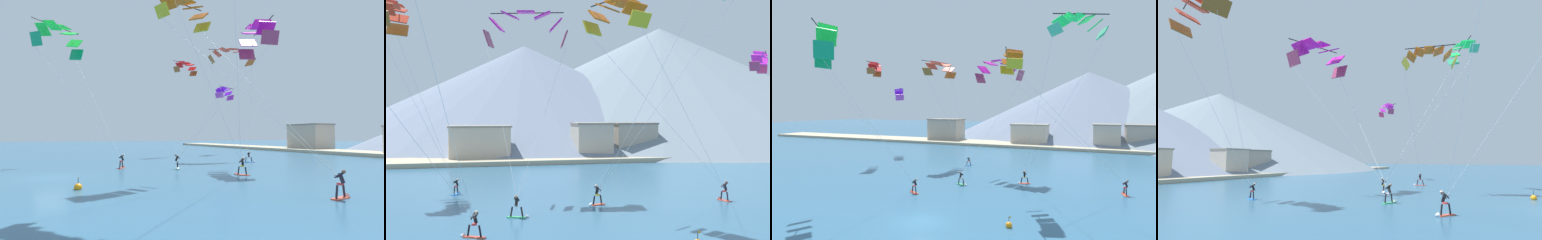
% 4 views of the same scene
% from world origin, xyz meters
% --- Properties ---
extents(ground_plane, '(400.00, 400.00, 0.00)m').
position_xyz_m(ground_plane, '(0.00, 0.00, 0.00)').
color(ground_plane, '#2D5B7A').
extents(kitesurfer_near_lead, '(1.06, 1.76, 1.62)m').
position_xyz_m(kitesurfer_near_lead, '(-5.73, 25.66, 0.44)').
color(kitesurfer_near_lead, '#337FDB').
rests_on(kitesurfer_near_lead, ground).
extents(kitesurfer_near_trail, '(1.77, 0.98, 1.80)m').
position_xyz_m(kitesurfer_near_trail, '(-1.61, 12.80, 0.56)').
color(kitesurfer_near_trail, '#33B266').
rests_on(kitesurfer_near_trail, ground).
extents(kitesurfer_mid_center, '(0.72, 1.78, 1.83)m').
position_xyz_m(kitesurfer_mid_center, '(17.15, 15.95, 0.58)').
color(kitesurfer_mid_center, '#E54C33').
rests_on(kitesurfer_mid_center, ground).
extents(kitesurfer_far_left, '(1.70, 1.23, 1.75)m').
position_xyz_m(kitesurfer_far_left, '(-5.42, 7.40, 0.53)').
color(kitesurfer_far_left, '#E54C33').
rests_on(kitesurfer_far_left, ground).
extents(kitesurfer_far_right, '(1.75, 1.10, 1.81)m').
position_xyz_m(kitesurfer_far_right, '(5.43, 16.52, 0.56)').
color(kitesurfer_far_right, '#E54C33').
rests_on(kitesurfer_far_right, ground).
extents(parafoil_kite_near_lead, '(7.80, 8.01, 17.09)m').
position_xyz_m(parafoil_kite_near_lead, '(-11.76, 26.44, 17.17)').
color(parafoil_kite_near_lead, brown).
extents(parafoil_kite_near_trail, '(7.88, 11.24, 15.91)m').
position_xyz_m(parafoil_kite_near_trail, '(0.46, 22.29, 15.95)').
color(parafoil_kite_near_trail, '#9A3256').
extents(parafoil_kite_mid_center, '(13.69, 8.00, 14.75)m').
position_xyz_m(parafoil_kite_mid_center, '(5.34, 10.73, 15.16)').
color(parafoil_kite_mid_center, gold).
extents(parafoil_kite_far_left, '(9.43, 9.94, 16.52)m').
position_xyz_m(parafoil_kite_far_left, '(-11.24, 0.50, 16.41)').
color(parafoil_kite_far_left, '#0F955D').
extents(parafoil_kite_distant_high_outer, '(3.94, 5.79, 2.46)m').
position_xyz_m(parafoil_kite_distant_high_outer, '(-24.11, 23.55, 17.53)').
color(parafoil_kite_distant_high_outer, '#9F4E21').
extents(parafoil_kite_distant_low_drift, '(4.89, 6.03, 2.55)m').
position_xyz_m(parafoil_kite_distant_low_drift, '(-25.50, 33.24, 13.24)').
color(parafoil_kite_distant_low_drift, '#BE40B6').
extents(race_marker_buoy, '(0.56, 0.56, 1.02)m').
position_xyz_m(race_marker_buoy, '(7.33, 1.75, 0.16)').
color(race_marker_buoy, orange).
rests_on(race_marker_buoy, ground).
extents(shore_building_harbour_front, '(9.89, 6.69, 6.77)m').
position_xyz_m(shore_building_harbour_front, '(-26.60, 58.89, 3.40)').
color(shore_building_harbour_front, '#A89E8E').
rests_on(shore_building_harbour_front, ground).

